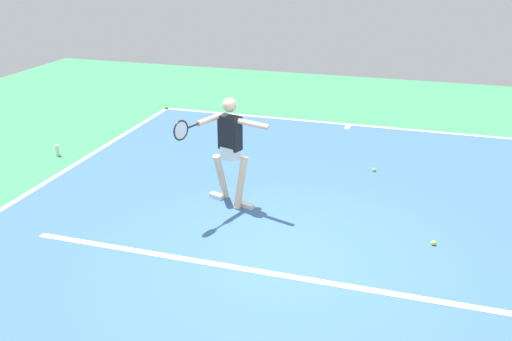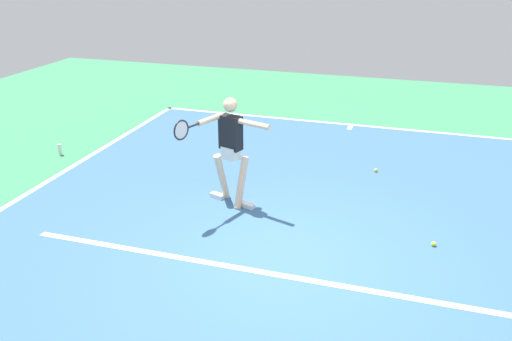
{
  "view_description": "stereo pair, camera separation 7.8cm",
  "coord_description": "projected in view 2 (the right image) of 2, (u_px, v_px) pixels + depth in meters",
  "views": [
    {
      "loc": [
        -1.35,
        5.85,
        3.75
      ],
      "look_at": [
        0.62,
        -0.69,
        0.9
      ],
      "focal_mm": 37.77,
      "sensor_mm": 36.0,
      "label": 1
    },
    {
      "loc": [
        -1.43,
        5.83,
        3.75
      ],
      "look_at": [
        0.62,
        -0.69,
        0.9
      ],
      "focal_mm": 37.77,
      "sensor_mm": 36.0,
      "label": 2
    }
  ],
  "objects": [
    {
      "name": "court_line_centre_mark",
      "position": [
        350.0,
        127.0,
        12.07
      ],
      "size": [
        0.1,
        0.3,
        0.01
      ],
      "primitive_type": "cube",
      "color": "white",
      "rests_on": "ground_plane"
    },
    {
      "name": "court_line_service",
      "position": [
        278.0,
        275.0,
        6.64
      ],
      "size": [
        6.91,
        0.1,
        0.01
      ],
      "primitive_type": "cube",
      "color": "white",
      "rests_on": "ground_plane"
    },
    {
      "name": "court_line_baseline_near",
      "position": [
        351.0,
        125.0,
        12.25
      ],
      "size": [
        9.21,
        0.1,
        0.01
      ],
      "primitive_type": "cube",
      "color": "white",
      "rests_on": "ground_plane"
    },
    {
      "name": "ground_plane",
      "position": [
        285.0,
        260.0,
        6.97
      ],
      "size": [
        21.93,
        21.93,
        0.0
      ],
      "primitive_type": "plane",
      "color": "#388456"
    },
    {
      "name": "court_surface",
      "position": [
        285.0,
        259.0,
        6.97
      ],
      "size": [
        9.21,
        12.08,
        0.0
      ],
      "primitive_type": "cube",
      "color": "#38608E",
      "rests_on": "ground_plane"
    },
    {
      "name": "tennis_player",
      "position": [
        230.0,
        145.0,
        8.12
      ],
      "size": [
        1.17,
        1.15,
        1.72
      ],
      "rotation": [
        0.0,
        0.0,
        -0.32
      ],
      "color": "beige",
      "rests_on": "ground_plane"
    },
    {
      "name": "tennis_ball_near_player",
      "position": [
        376.0,
        170.0,
        9.67
      ],
      "size": [
        0.07,
        0.07,
        0.07
      ],
      "primitive_type": "sphere",
      "color": "#C6E53D",
      "rests_on": "ground_plane"
    },
    {
      "name": "tennis_ball_centre_court",
      "position": [
        434.0,
        244.0,
        7.27
      ],
      "size": [
        0.07,
        0.07,
        0.07
      ],
      "primitive_type": "sphere",
      "color": "yellow",
      "rests_on": "ground_plane"
    },
    {
      "name": "water_bottle",
      "position": [
        60.0,
        150.0,
        10.43
      ],
      "size": [
        0.07,
        0.07,
        0.22
      ],
      "primitive_type": "cylinder",
      "color": "white",
      "rests_on": "ground_plane"
    }
  ]
}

